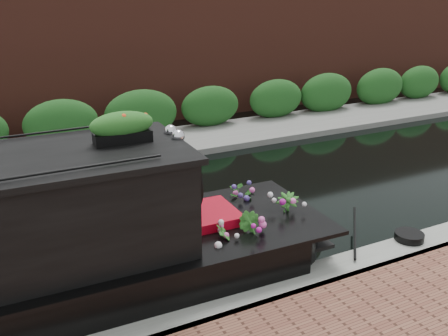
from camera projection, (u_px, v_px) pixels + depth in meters
name	position (u px, v px, depth m)	size (l,w,h in m)	color
ground	(116.00, 226.00, 9.21)	(80.00, 80.00, 0.00)	black
near_bank_coping	(186.00, 329.00, 6.45)	(40.00, 0.60, 0.50)	gray
far_bank_path	(71.00, 160.00, 12.72)	(40.00, 2.40, 0.34)	slate
far_hedge	(65.00, 150.00, 13.47)	(40.00, 1.10, 2.80)	#1B4B19
far_brick_wall	(52.00, 131.00, 15.23)	(40.00, 1.00, 8.00)	#56271D
rope_fender	(308.00, 231.00, 8.66)	(0.34, 0.34, 0.35)	brown
coiled_mooring_rope	(409.00, 236.00, 8.18)	(0.47, 0.47, 0.12)	black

